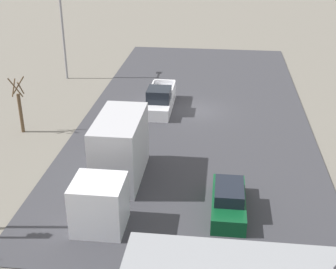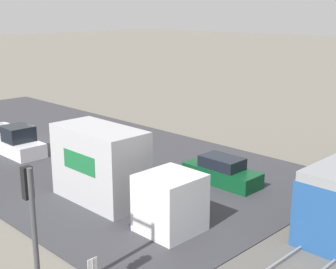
{
  "view_description": "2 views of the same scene",
  "coord_description": "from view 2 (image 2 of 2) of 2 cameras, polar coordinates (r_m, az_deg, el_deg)",
  "views": [
    {
      "loc": [
        -1.74,
        34.01,
        13.88
      ],
      "look_at": [
        1.08,
        10.05,
        2.62
      ],
      "focal_mm": 50.0,
      "sensor_mm": 36.0,
      "label": 1
    },
    {
      "loc": [
        16.99,
        28.71,
        9.28
      ],
      "look_at": [
        -2.22,
        9.57,
        2.14
      ],
      "focal_mm": 50.0,
      "sensor_mm": 36.0,
      "label": 2
    }
  ],
  "objects": [
    {
      "name": "ground_plane",
      "position": [
        34.62,
        -13.95,
        -1.24
      ],
      "size": [
        320.0,
        320.0,
        0.0
      ],
      "primitive_type": "plane",
      "color": "slate"
    },
    {
      "name": "road_surface",
      "position": [
        34.61,
        -13.96,
        -1.18
      ],
      "size": [
        16.73,
        38.04,
        0.08
      ],
      "color": "#38383D",
      "rests_on": "ground"
    },
    {
      "name": "rail_bed",
      "position": [
        20.72,
        19.4,
        -12.62
      ],
      "size": [
        70.23,
        4.4,
        0.22
      ],
      "color": "#5B5954",
      "rests_on": "ground"
    },
    {
      "name": "box_truck",
      "position": [
        22.64,
        -6.45,
        -4.63
      ],
      "size": [
        2.48,
        8.6,
        3.74
      ],
      "color": "silver",
      "rests_on": "ground"
    },
    {
      "name": "pickup_truck",
      "position": [
        33.13,
        -18.34,
        -0.83
      ],
      "size": [
        1.9,
        5.7,
        1.93
      ],
      "color": "silver",
      "rests_on": "ground"
    },
    {
      "name": "sedan_car_0",
      "position": [
        26.11,
        6.57,
        -4.55
      ],
      "size": [
        1.7,
        4.46,
        1.48
      ],
      "rotation": [
        0.0,
        0.0,
        3.14
      ],
      "color": "#0C4723",
      "rests_on": "ground"
    },
    {
      "name": "traffic_light_pole",
      "position": [
        14.18,
        -16.17,
        -10.75
      ],
      "size": [
        0.28,
        0.47,
        5.1
      ],
      "color": "#47474C",
      "rests_on": "ground"
    }
  ]
}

